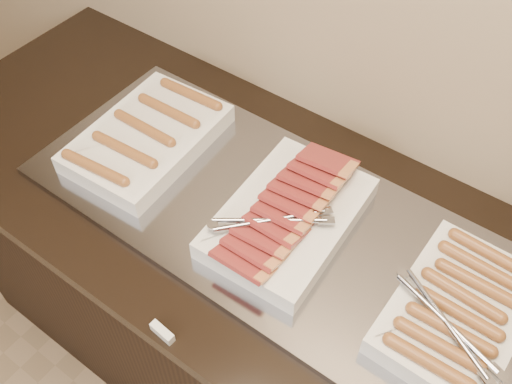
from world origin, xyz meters
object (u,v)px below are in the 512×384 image
dish_center (288,216)px  dish_right (457,312)px  warming_tray (277,221)px  counter (276,319)px  dish_left (148,137)px

dish_center → dish_right: bearing=-2.9°
warming_tray → dish_right: size_ratio=3.43×
counter → dish_left: 0.64m
counter → dish_right: size_ratio=5.89×
counter → warming_tray: bearing=180.0°
dish_center → dish_right: (0.40, -0.00, -0.00)m
dish_left → dish_right: (0.82, -0.00, 0.00)m
counter → dish_center: bearing=-11.9°
warming_tray → dish_right: bearing=-0.6°
dish_left → dish_center: 0.42m
dish_left → warming_tray: bearing=-3.2°
dish_right → dish_center: bearing=-179.4°
dish_left → dish_center: (0.42, -0.00, 0.01)m
warming_tray → dish_center: bearing=-6.6°
counter → warming_tray: 0.46m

